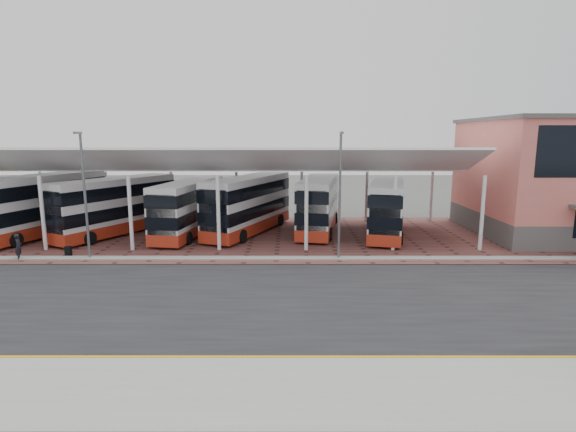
# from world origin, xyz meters

# --- Properties ---
(ground) EXTENTS (140.00, 140.00, 0.00)m
(ground) POSITION_xyz_m (0.00, 0.00, 0.00)
(ground) COLOR #464844
(road) EXTENTS (120.00, 14.00, 0.02)m
(road) POSITION_xyz_m (0.00, -1.00, 0.01)
(road) COLOR black
(road) RESTS_ON ground
(forecourt) EXTENTS (72.00, 16.00, 0.06)m
(forecourt) POSITION_xyz_m (2.00, 13.00, 0.03)
(forecourt) COLOR brown
(forecourt) RESTS_ON ground
(sidewalk) EXTENTS (120.00, 4.00, 0.14)m
(sidewalk) POSITION_xyz_m (0.00, -9.00, 0.07)
(sidewalk) COLOR gray
(sidewalk) RESTS_ON ground
(north_kerb) EXTENTS (120.00, 0.80, 0.14)m
(north_kerb) POSITION_xyz_m (0.00, 6.20, 0.07)
(north_kerb) COLOR gray
(north_kerb) RESTS_ON ground
(yellow_line_near) EXTENTS (120.00, 0.12, 0.01)m
(yellow_line_near) POSITION_xyz_m (0.00, -7.00, 0.03)
(yellow_line_near) COLOR #E5A600
(yellow_line_near) RESTS_ON road
(yellow_line_far) EXTENTS (120.00, 0.12, 0.01)m
(yellow_line_far) POSITION_xyz_m (0.00, -6.70, 0.03)
(yellow_line_far) COLOR #E5A600
(yellow_line_far) RESTS_ON road
(canopy) EXTENTS (37.00, 11.63, 7.07)m
(canopy) POSITION_xyz_m (-6.00, 13.94, 5.80)
(canopy) COLOR white
(canopy) RESTS_ON ground
(lamp_west) EXTENTS (0.16, 0.90, 8.07)m
(lamp_west) POSITION_xyz_m (-14.00, 6.27, 4.36)
(lamp_west) COLOR #585A60
(lamp_west) RESTS_ON ground
(lamp_east) EXTENTS (0.16, 0.90, 8.07)m
(lamp_east) POSITION_xyz_m (2.00, 6.27, 4.36)
(lamp_east) COLOR #585A60
(lamp_east) RESTS_ON ground
(bus_0) EXTENTS (6.04, 11.89, 4.79)m
(bus_0) POSITION_xyz_m (-20.57, 13.06, 2.44)
(bus_0) COLOR silver
(bus_0) RESTS_ON forecourt
(bus_1) EXTENTS (7.39, 10.77, 4.49)m
(bus_1) POSITION_xyz_m (-14.97, 13.51, 2.29)
(bus_1) COLOR silver
(bus_1) RESTS_ON forecourt
(bus_2) EXTENTS (4.01, 10.60, 4.27)m
(bus_2) POSITION_xyz_m (-9.08, 13.45, 2.18)
(bus_2) COLOR silver
(bus_2) RESTS_ON forecourt
(bus_3) EXTENTS (6.51, 11.20, 4.55)m
(bus_3) POSITION_xyz_m (-4.44, 14.22, 2.32)
(bus_3) COLOR silver
(bus_3) RESTS_ON forecourt
(bus_4) EXTENTS (4.20, 10.92, 4.40)m
(bus_4) POSITION_xyz_m (1.29, 14.96, 2.24)
(bus_4) COLOR silver
(bus_4) RESTS_ON forecourt
(bus_5) EXTENTS (4.80, 10.59, 4.25)m
(bus_5) POSITION_xyz_m (6.59, 13.49, 2.17)
(bus_5) COLOR silver
(bus_5) RESTS_ON forecourt
(pedestrian) EXTENTS (0.62, 0.73, 1.69)m
(pedestrian) POSITION_xyz_m (-18.34, 6.00, 0.90)
(pedestrian) COLOR black
(pedestrian) RESTS_ON forecourt
(suitcase) EXTENTS (0.38, 0.27, 0.65)m
(suitcase) POSITION_xyz_m (-15.66, 6.89, 0.38)
(suitcase) COLOR black
(suitcase) RESTS_ON forecourt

